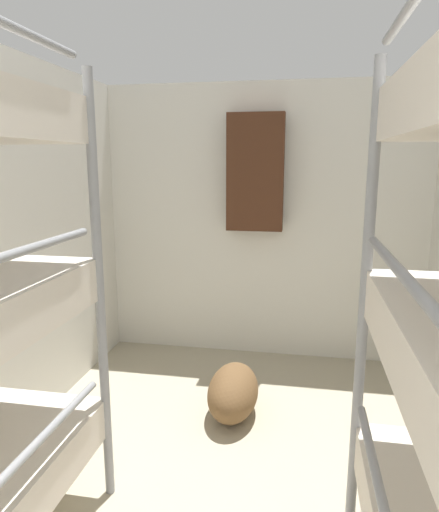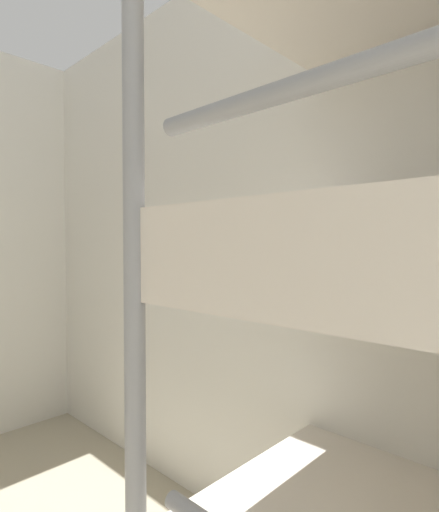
# 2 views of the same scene
# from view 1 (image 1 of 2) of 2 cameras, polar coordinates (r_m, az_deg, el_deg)

# --- Properties ---
(wall_back) EXTENTS (2.72, 0.06, 2.23)m
(wall_back) POSITION_cam_1_polar(r_m,az_deg,el_deg) (3.78, 5.51, 4.03)
(wall_back) COLOR silver
(wall_back) RESTS_ON ground_plane
(duffel_bag) EXTENTS (0.32, 0.57, 0.32)m
(duffel_bag) POSITION_cam_1_polar(r_m,az_deg,el_deg) (3.07, 1.71, -16.62)
(duffel_bag) COLOR brown
(duffel_bag) RESTS_ON ground_plane
(hanging_coat) EXTENTS (0.44, 0.12, 0.90)m
(hanging_coat) POSITION_cam_1_polar(r_m,az_deg,el_deg) (3.61, 4.49, 10.33)
(hanging_coat) COLOR #472819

